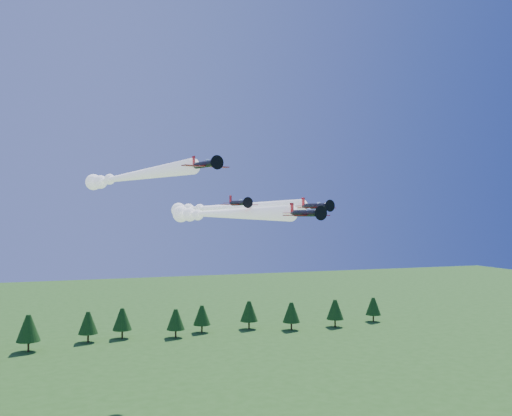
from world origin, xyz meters
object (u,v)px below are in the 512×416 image
object	(u,v)px
plane_left	(127,177)
plane_slot	(239,203)
plane_lead	(217,214)
plane_right	(221,208)

from	to	relation	value
plane_left	plane_slot	distance (m)	28.19
plane_lead	plane_right	xyz separation A→B (m)	(4.81, 14.19, 1.26)
plane_left	plane_right	size ratio (longest dim) A/B	0.99
plane_lead	plane_right	size ratio (longest dim) A/B	0.91
plane_left	plane_slot	xyz separation A→B (m)	(16.30, -22.33, -5.53)
plane_lead	plane_right	bearing A→B (deg)	61.88
plane_left	plane_slot	world-z (taller)	plane_left
plane_slot	plane_left	bearing A→B (deg)	118.04
plane_lead	plane_left	xyz separation A→B (m)	(-16.48, 8.08, 7.33)
plane_left	plane_right	xyz separation A→B (m)	(21.28, 6.11, -6.06)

